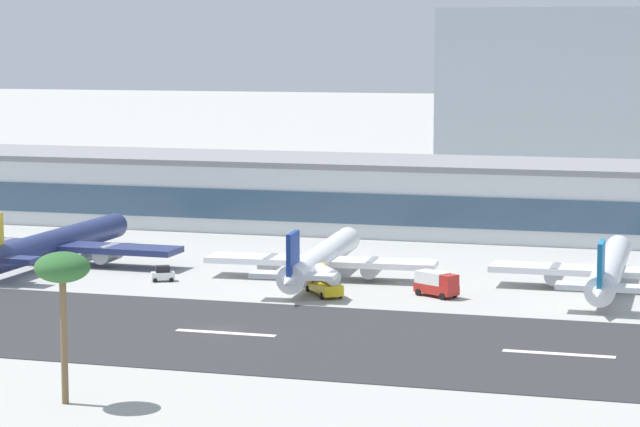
% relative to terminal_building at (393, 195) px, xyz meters
% --- Properties ---
extents(ground_plane, '(1400.00, 1400.00, 0.00)m').
position_rel_terminal_building_xyz_m(ground_plane, '(0.17, -87.32, -6.29)').
color(ground_plane, '#A8A8A3').
extents(runway_strip, '(800.00, 36.41, 0.08)m').
position_rel_terminal_building_xyz_m(runway_strip, '(0.17, -89.11, -6.25)').
color(runway_strip, '#2D2D30').
rests_on(runway_strip, ground_plane).
extents(runway_centreline_dash_4, '(12.00, 1.20, 0.01)m').
position_rel_terminal_building_xyz_m(runway_centreline_dash_4, '(1.31, -89.11, -6.21)').
color(runway_centreline_dash_4, white).
rests_on(runway_centreline_dash_4, runway_strip).
extents(runway_centreline_dash_5, '(12.00, 1.20, 0.01)m').
position_rel_terminal_building_xyz_m(runway_centreline_dash_5, '(39.13, -89.11, -6.21)').
color(runway_centreline_dash_5, white).
rests_on(runway_centreline_dash_5, runway_strip).
extents(terminal_building, '(190.66, 25.31, 12.57)m').
position_rel_terminal_building_xyz_m(terminal_building, '(0.00, 0.00, 0.00)').
color(terminal_building, silver).
rests_on(terminal_building, ground_plane).
extents(airliner_gold_tail_gate_0, '(39.62, 45.99, 9.60)m').
position_rel_terminal_building_xyz_m(airliner_gold_tail_gate_0, '(-40.37, -50.74, -3.23)').
color(airliner_gold_tail_gate_0, navy).
rests_on(airliner_gold_tail_gate_0, ground_plane).
extents(airliner_navy_tail_gate_1, '(32.89, 42.63, 8.90)m').
position_rel_terminal_building_xyz_m(airliner_navy_tail_gate_1, '(1.72, -52.18, -3.45)').
color(airliner_navy_tail_gate_1, white).
rests_on(airliner_navy_tail_gate_1, ground_plane).
extents(airliner_blue_tail_gate_2, '(32.04, 42.80, 8.93)m').
position_rel_terminal_building_xyz_m(airliner_blue_tail_gate_2, '(41.26, -49.60, -3.44)').
color(airliner_blue_tail_gate_2, silver).
rests_on(airliner_blue_tail_gate_2, ground_plane).
extents(service_fuel_truck_0, '(7.00, 8.46, 3.95)m').
position_rel_terminal_building_xyz_m(service_fuel_truck_0, '(5.42, -62.78, -4.26)').
color(service_fuel_truck_0, gold).
rests_on(service_fuel_truck_0, ground_plane).
extents(service_baggage_tug_1, '(3.58, 2.99, 2.20)m').
position_rel_terminal_building_xyz_m(service_baggage_tug_1, '(-18.93, -59.24, -5.24)').
color(service_baggage_tug_1, white).
rests_on(service_baggage_tug_1, ground_plane).
extents(service_box_truck_2, '(6.39, 5.11, 3.25)m').
position_rel_terminal_building_xyz_m(service_box_truck_2, '(19.96, -59.97, -4.50)').
color(service_box_truck_2, '#B2231E').
rests_on(service_box_truck_2, ground_plane).
extents(palm_tree_0, '(5.12, 5.12, 14.18)m').
position_rel_terminal_building_xyz_m(palm_tree_0, '(-2.36, -121.99, 6.06)').
color(palm_tree_0, brown).
rests_on(palm_tree_0, ground_plane).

